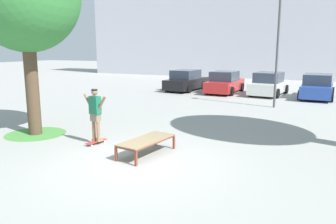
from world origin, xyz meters
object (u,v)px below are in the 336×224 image
(car_red, at_px, (225,83))
(skate_box, at_px, (147,141))
(car_blue, at_px, (317,87))
(skater, at_px, (95,111))
(skateboard, at_px, (97,142))
(car_white, at_px, (269,84))
(car_black, at_px, (186,81))
(light_post, at_px, (278,32))

(car_red, bearing_deg, skate_box, -83.98)
(car_blue, bearing_deg, skater, -114.57)
(skate_box, height_order, skater, skater)
(skateboard, bearing_deg, car_white, 76.49)
(car_white, bearing_deg, car_black, 179.98)
(skate_box, bearing_deg, light_post, 76.30)
(light_post, bearing_deg, skateboard, -114.89)
(car_black, distance_m, light_post, 8.90)
(skateboard, bearing_deg, skater, 79.20)
(skater, bearing_deg, light_post, 65.11)
(skate_box, xyz_separation_m, skater, (-2.00, 0.30, 0.66))
(skateboard, height_order, car_blue, car_blue)
(skater, xyz_separation_m, car_blue, (6.34, 13.86, -0.38))
(car_white, distance_m, car_blue, 2.95)
(car_blue, bearing_deg, car_black, 177.84)
(skate_box, xyz_separation_m, car_red, (-1.51, 14.33, 0.28))
(car_red, bearing_deg, car_black, 176.76)
(car_white, height_order, light_post, light_post)
(skate_box, bearing_deg, skateboard, 171.39)
(skater, xyz_separation_m, car_red, (0.49, 14.03, -0.38))
(skater, xyz_separation_m, car_black, (-2.44, 14.20, -0.38))
(car_white, bearing_deg, skater, -103.51)
(skateboard, bearing_deg, light_post, 65.11)
(car_white, height_order, car_blue, same)
(skate_box, height_order, car_red, car_red)
(light_post, bearing_deg, car_red, 129.99)
(skate_box, xyz_separation_m, car_blue, (4.34, 14.17, 0.28))
(car_black, bearing_deg, car_white, -0.02)
(skateboard, xyz_separation_m, skater, (0.00, 0.00, 0.99))
(skate_box, height_order, skateboard, skate_box)
(skater, height_order, car_red, skater)
(skate_box, distance_m, car_blue, 14.82)
(car_black, xyz_separation_m, car_blue, (8.78, -0.33, 0.00))
(skate_box, bearing_deg, car_white, 84.43)
(car_black, bearing_deg, skater, -80.23)
(skater, relative_size, car_white, 0.39)
(car_red, bearing_deg, skater, -91.98)
(car_red, bearing_deg, car_blue, -1.62)
(car_black, relative_size, car_red, 1.02)
(car_black, distance_m, car_red, 2.93)
(skateboard, xyz_separation_m, car_blue, (6.34, 13.87, 0.61))
(car_blue, bearing_deg, car_red, 178.38)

